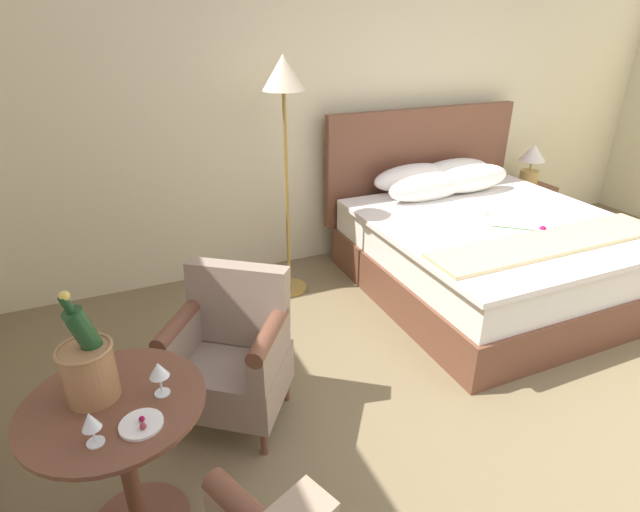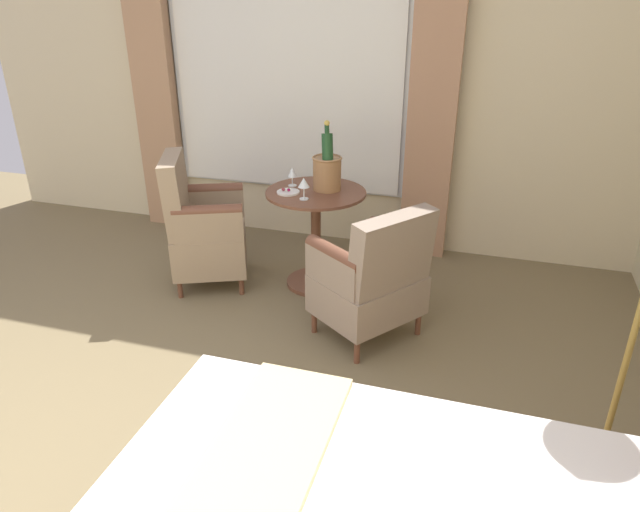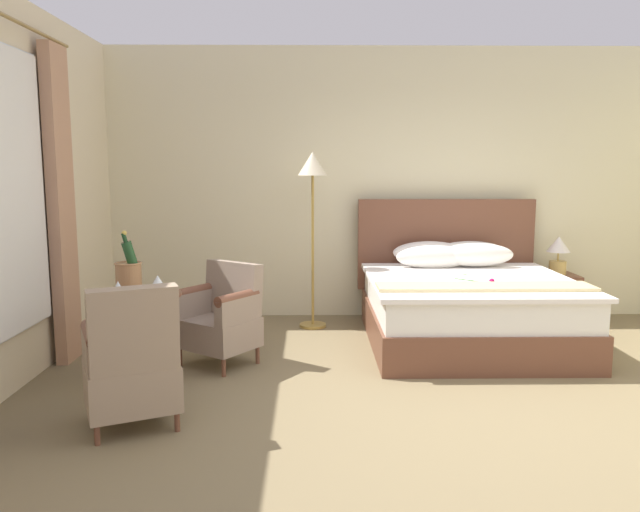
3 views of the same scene
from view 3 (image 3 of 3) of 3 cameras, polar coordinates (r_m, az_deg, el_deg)
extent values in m
plane|color=#766646|center=(4.57, 12.22, -13.47)|extent=(7.93, 7.93, 0.00)
cube|color=beige|center=(7.04, 7.39, 6.54)|extent=(6.55, 0.12, 2.96)
cube|color=tan|center=(5.72, -22.57, 4.16)|extent=(0.10, 0.36, 2.66)
cube|color=brown|center=(6.11, 13.28, -6.30)|extent=(1.84, 1.98, 0.33)
cube|color=white|center=(6.05, 13.37, -3.53)|extent=(1.78, 1.92, 0.27)
cube|color=white|center=(5.96, 13.56, -2.18)|extent=(1.87, 1.86, 0.04)
cube|color=#CCB983|center=(5.49, 14.82, -2.73)|extent=(1.84, 0.36, 0.03)
cube|color=brown|center=(6.98, 11.41, 1.06)|extent=(1.93, 0.08, 0.99)
ellipsoid|color=white|center=(6.75, 9.93, 0.33)|extent=(0.77, 0.23, 0.25)
ellipsoid|color=white|center=(6.85, 13.55, 0.33)|extent=(0.77, 0.22, 0.24)
ellipsoid|color=white|center=(6.51, 10.33, -0.09)|extent=(0.77, 0.24, 0.25)
ellipsoid|color=white|center=(6.61, 14.09, 0.11)|extent=(0.77, 0.24, 0.25)
cylinder|color=#2D6628|center=(5.77, 13.80, -2.21)|extent=(0.28, 0.24, 0.01)
sphere|color=#B20F4C|center=(5.69, 15.43, -2.23)|extent=(0.05, 0.05, 0.05)
ellipsoid|color=#33702D|center=(6.06, 13.08, -1.64)|extent=(0.05, 0.02, 0.01)
cube|color=white|center=(5.63, 13.13, -2.42)|extent=(0.09, 0.12, 0.00)
cube|color=brown|center=(7.24, 20.75, -3.61)|extent=(0.41, 0.43, 0.52)
sphere|color=tan|center=(7.30, 22.37, -2.68)|extent=(0.02, 0.02, 0.02)
cylinder|color=tan|center=(7.18, 20.88, -1.00)|extent=(0.18, 0.18, 0.14)
cylinder|color=tan|center=(7.16, 20.93, -0.04)|extent=(0.02, 0.02, 0.10)
cone|color=silver|center=(7.15, 20.99, 1.02)|extent=(0.25, 0.25, 0.17)
cylinder|color=#A28139|center=(6.61, -0.66, -6.35)|extent=(0.28, 0.28, 0.03)
cylinder|color=#A28139|center=(6.46, -0.67, 0.48)|extent=(0.03, 0.03, 1.55)
cone|color=beige|center=(6.40, -0.68, 8.45)|extent=(0.30, 0.30, 0.24)
cylinder|color=brown|center=(5.10, -16.24, -11.10)|extent=(0.43, 0.43, 0.03)
cylinder|color=brown|center=(5.00, -16.39, -7.48)|extent=(0.07, 0.07, 0.70)
cylinder|color=brown|center=(4.92, -16.56, -3.45)|extent=(0.70, 0.70, 0.02)
cylinder|color=#A07147|center=(4.97, -17.09, -1.92)|extent=(0.19, 0.19, 0.22)
torus|color=#A07147|center=(4.96, -17.14, -0.64)|extent=(0.21, 0.21, 0.02)
cylinder|color=white|center=(4.96, -17.13, -0.87)|extent=(0.17, 0.17, 0.03)
cylinder|color=#1E4723|center=(4.96, -16.88, -0.24)|extent=(0.14, 0.10, 0.29)
cylinder|color=#193D1E|center=(4.93, -17.45, 1.62)|extent=(0.05, 0.04, 0.08)
sphere|color=gold|center=(4.93, -17.47, 2.01)|extent=(0.04, 0.04, 0.04)
cylinder|color=white|center=(4.76, -17.93, -3.74)|extent=(0.06, 0.06, 0.01)
cylinder|color=white|center=(4.75, -17.95, -3.34)|extent=(0.01, 0.01, 0.06)
cone|color=white|center=(4.74, -17.98, -2.57)|extent=(0.07, 0.07, 0.07)
cylinder|color=white|center=(4.85, -14.58, -3.39)|extent=(0.06, 0.06, 0.01)
cylinder|color=white|center=(4.84, -14.60, -2.89)|extent=(0.01, 0.01, 0.08)
cone|color=white|center=(4.83, -14.63, -2.07)|extent=(0.08, 0.08, 0.06)
cylinder|color=white|center=(4.73, -16.08, -3.68)|extent=(0.16, 0.16, 0.01)
sphere|color=maroon|center=(4.70, -16.13, -3.55)|extent=(0.02, 0.02, 0.02)
sphere|color=maroon|center=(4.74, -16.01, -3.46)|extent=(0.02, 0.02, 0.02)
cylinder|color=brown|center=(5.48, -12.67, -8.95)|extent=(0.04, 0.04, 0.16)
cylinder|color=brown|center=(5.13, -8.80, -10.03)|extent=(0.04, 0.04, 0.16)
cylinder|color=brown|center=(5.75, -9.60, -8.03)|extent=(0.04, 0.04, 0.16)
cylinder|color=brown|center=(5.42, -5.73, -8.97)|extent=(0.04, 0.04, 0.16)
cube|color=gray|center=(5.38, -9.27, -6.91)|extent=(0.76, 0.74, 0.25)
cube|color=gray|center=(5.44, -7.91, -2.91)|extent=(0.55, 0.46, 0.46)
cube|color=gray|center=(5.48, -11.30, -4.21)|extent=(0.34, 0.42, 0.21)
cylinder|color=brown|center=(5.46, -11.33, -3.14)|extent=(0.34, 0.42, 0.09)
cube|color=gray|center=(5.15, -7.54, -4.93)|extent=(0.34, 0.42, 0.21)
cylinder|color=brown|center=(5.13, -7.56, -3.79)|extent=(0.34, 0.42, 0.09)
cylinder|color=brown|center=(4.59, -14.05, -12.56)|extent=(0.04, 0.04, 0.13)
cylinder|color=brown|center=(4.54, -20.19, -13.08)|extent=(0.04, 0.04, 0.13)
cylinder|color=brown|center=(4.20, -12.93, -14.54)|extent=(0.04, 0.04, 0.13)
cylinder|color=brown|center=(4.14, -19.70, -15.15)|extent=(0.04, 0.04, 0.13)
cube|color=#9B8369|center=(4.29, -16.83, -11.20)|extent=(0.72, 0.69, 0.29)
cube|color=#9B8369|center=(3.97, -16.67, -6.52)|extent=(0.55, 0.35, 0.54)
cube|color=#9B8369|center=(4.26, -13.91, -7.62)|extent=(0.27, 0.46, 0.21)
cylinder|color=brown|center=(4.24, -13.96, -6.23)|extent=(0.27, 0.46, 0.09)
cube|color=#9B8369|center=(4.21, -20.15, -8.10)|extent=(0.27, 0.46, 0.21)
cylinder|color=brown|center=(4.18, -20.22, -6.69)|extent=(0.27, 0.46, 0.09)
camera|label=1|loc=(3.23, -23.27, 14.16)|focal=28.00mm
camera|label=2|loc=(6.18, 20.72, 10.51)|focal=32.00mm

